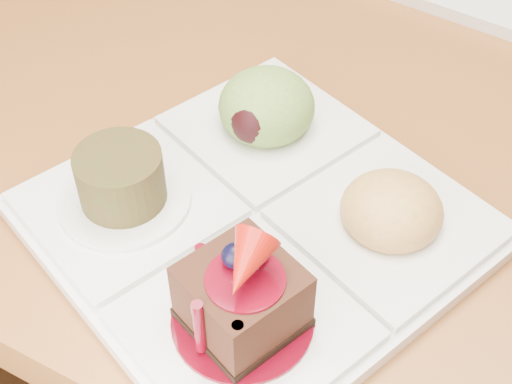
% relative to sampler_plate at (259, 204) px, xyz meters
% --- Properties ---
extents(ground, '(6.00, 6.00, 0.00)m').
position_rel_sampler_plate_xyz_m(ground, '(-0.03, 0.75, -0.77)').
color(ground, brown).
extents(sampler_plate, '(0.33, 0.33, 0.10)m').
position_rel_sampler_plate_xyz_m(sampler_plate, '(0.00, 0.00, 0.00)').
color(sampler_plate, silver).
rests_on(sampler_plate, dining_table).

